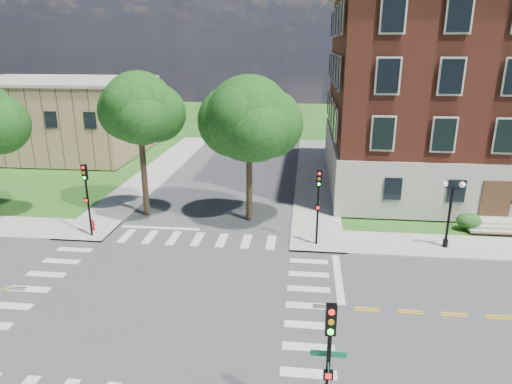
# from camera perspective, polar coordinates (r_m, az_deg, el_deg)

# --- Properties ---
(ground) EXTENTS (160.00, 160.00, 0.00)m
(ground) POSITION_cam_1_polar(r_m,az_deg,el_deg) (23.92, -11.38, -12.79)
(ground) COLOR #2B5417
(ground) RESTS_ON ground
(road_ew) EXTENTS (90.00, 12.00, 0.01)m
(road_ew) POSITION_cam_1_polar(r_m,az_deg,el_deg) (23.91, -11.38, -12.78)
(road_ew) COLOR #3D3D3F
(road_ew) RESTS_ON ground
(road_ns) EXTENTS (12.00, 90.00, 0.01)m
(road_ns) POSITION_cam_1_polar(r_m,az_deg,el_deg) (23.91, -11.38, -12.78)
(road_ns) COLOR #3D3D3F
(road_ns) RESTS_ON ground
(sidewalk_ne) EXTENTS (34.00, 34.00, 0.12)m
(sidewalk_ne) POSITION_cam_1_polar(r_m,az_deg,el_deg) (37.86, 19.10, -1.59)
(sidewalk_ne) COLOR #9E9B93
(sidewalk_ne) RESTS_ON ground
(sidewalk_nw) EXTENTS (34.00, 34.00, 0.12)m
(sidewalk_nw) POSITION_cam_1_polar(r_m,az_deg,el_deg) (43.03, -24.99, -0.00)
(sidewalk_nw) COLOR #9E9B93
(sidewalk_nw) RESTS_ON ground
(crosswalk_east) EXTENTS (2.20, 10.20, 0.02)m
(crosswalk_east) POSITION_cam_1_polar(r_m,az_deg,el_deg) (22.93, 6.59, -13.98)
(crosswalk_east) COLOR silver
(crosswalk_east) RESTS_ON ground
(stop_bar_east) EXTENTS (0.40, 5.50, 0.00)m
(stop_bar_east) POSITION_cam_1_polar(r_m,az_deg,el_deg) (25.61, 10.24, -10.52)
(stop_bar_east) COLOR silver
(stop_bar_east) RESTS_ON ground
(main_building) EXTENTS (30.60, 22.40, 16.50)m
(main_building) POSITION_cam_1_polar(r_m,az_deg,el_deg) (45.06, 29.35, 10.95)
(main_building) COLOR #9E978C
(main_building) RESTS_ON ground
(secondary_building) EXTENTS (20.40, 15.40, 8.30)m
(secondary_building) POSITION_cam_1_polar(r_m,az_deg,el_deg) (57.79, -23.90, 8.68)
(secondary_building) COLOR #A17C58
(secondary_building) RESTS_ON ground
(tree_c) EXTENTS (5.06, 5.06, 10.32)m
(tree_c) POSITION_cam_1_polar(r_m,az_deg,el_deg) (33.04, -14.42, 10.08)
(tree_c) COLOR #2F2117
(tree_c) RESTS_ON ground
(tree_d) EXTENTS (5.88, 5.88, 10.15)m
(tree_d) POSITION_cam_1_polar(r_m,az_deg,el_deg) (31.13, -0.88, 9.12)
(tree_d) COLOR #2F2117
(tree_d) RESTS_ON ground
(traffic_signal_se) EXTENTS (0.33, 0.37, 4.80)m
(traffic_signal_se) POSITION_cam_1_polar(r_m,az_deg,el_deg) (14.72, 9.09, -19.52)
(traffic_signal_se) COLOR black
(traffic_signal_se) RESTS_ON ground
(traffic_signal_ne) EXTENTS (0.32, 0.35, 4.80)m
(traffic_signal_ne) POSITION_cam_1_polar(r_m,az_deg,el_deg) (28.04, 7.79, -0.72)
(traffic_signal_ne) COLOR black
(traffic_signal_ne) RESTS_ON ground
(traffic_signal_nw) EXTENTS (0.34, 0.38, 4.80)m
(traffic_signal_nw) POSITION_cam_1_polar(r_m,az_deg,el_deg) (31.02, -20.41, 0.12)
(traffic_signal_nw) COLOR black
(traffic_signal_nw) RESTS_ON ground
(twin_lamp_west) EXTENTS (1.36, 0.36, 4.23)m
(twin_lamp_west) POSITION_cam_1_polar(r_m,az_deg,el_deg) (30.00, 23.07, -2.13)
(twin_lamp_west) COLOR black
(twin_lamp_west) RESTS_ON ground
(street_sign_pole) EXTENTS (1.10, 1.10, 3.10)m
(street_sign_pole) POSITION_cam_1_polar(r_m,az_deg,el_deg) (15.39, 8.89, -21.75)
(street_sign_pole) COLOR gray
(street_sign_pole) RESTS_ON ground
(fire_hydrant) EXTENTS (0.35, 0.35, 0.75)m
(fire_hydrant) POSITION_cam_1_polar(r_m,az_deg,el_deg) (32.77, -19.77, -3.93)
(fire_hydrant) COLOR #9C0D0C
(fire_hydrant) RESTS_ON ground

